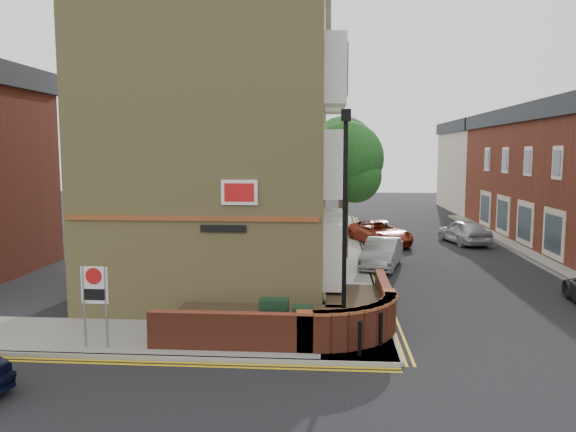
{
  "coord_description": "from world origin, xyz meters",
  "views": [
    {
      "loc": [
        1.2,
        -13.61,
        5.34
      ],
      "look_at": [
        -0.12,
        4.0,
        3.3
      ],
      "focal_mm": 35.0,
      "sensor_mm": 36.0,
      "label": 1
    }
  ],
  "objects_px": {
    "utility_cabinet_large": "(274,320)",
    "zone_sign": "(95,292)",
    "silver_car_near": "(382,253)",
    "lamppost": "(345,227)"
  },
  "relations": [
    {
      "from": "utility_cabinet_large",
      "to": "zone_sign",
      "type": "xyz_separation_m",
      "value": [
        -4.7,
        -0.8,
        0.92
      ]
    },
    {
      "from": "zone_sign",
      "to": "silver_car_near",
      "type": "height_order",
      "value": "zone_sign"
    },
    {
      "from": "utility_cabinet_large",
      "to": "zone_sign",
      "type": "bearing_deg",
      "value": -170.31
    },
    {
      "from": "lamppost",
      "to": "utility_cabinet_large",
      "type": "relative_size",
      "value": 5.25
    },
    {
      "from": "utility_cabinet_large",
      "to": "silver_car_near",
      "type": "bearing_deg",
      "value": 69.99
    },
    {
      "from": "utility_cabinet_large",
      "to": "silver_car_near",
      "type": "height_order",
      "value": "silver_car_near"
    },
    {
      "from": "lamppost",
      "to": "utility_cabinet_large",
      "type": "bearing_deg",
      "value": 176.99
    },
    {
      "from": "lamppost",
      "to": "silver_car_near",
      "type": "distance_m",
      "value": 11.31
    },
    {
      "from": "lamppost",
      "to": "zone_sign",
      "type": "distance_m",
      "value": 6.85
    },
    {
      "from": "zone_sign",
      "to": "silver_car_near",
      "type": "bearing_deg",
      "value": 53.24
    }
  ]
}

